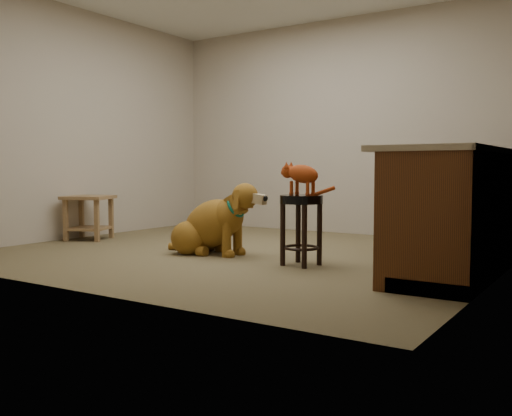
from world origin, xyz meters
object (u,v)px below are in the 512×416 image
Objects in this scene: wood_stool at (435,209)px; tabby_kitten at (300,175)px; side_table at (89,211)px; padded_stool at (301,216)px; golden_retriever at (213,226)px.

tabby_kitten reaches higher than wood_stool.
wood_stool is at bearing 60.49° from tabby_kitten.
side_table is 2.81m from tabby_kitten.
wood_stool is at bearing 14.05° from side_table.
tabby_kitten is at bearing -126.21° from wood_stool.
tabby_kitten is (-0.01, 0.00, 0.33)m from padded_stool.
golden_retriever reaches higher than padded_stool.
padded_stool is at bearing -125.77° from wood_stool.
golden_retriever is at bearing -150.77° from wood_stool.
wood_stool is 1.34× the size of side_table.
tabby_kitten reaches higher than golden_retriever.
golden_retriever is (1.80, -0.09, -0.06)m from side_table.
golden_retriever is (-0.98, 0.09, -0.14)m from padded_stool.
golden_retriever reaches higher than side_table.
padded_stool is at bearing -7.11° from golden_retriever.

